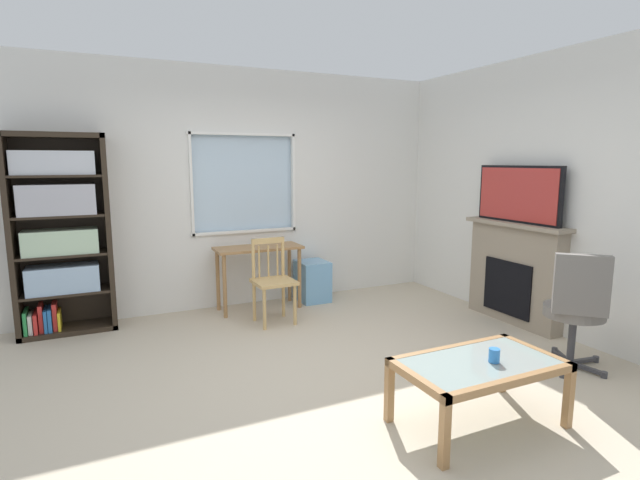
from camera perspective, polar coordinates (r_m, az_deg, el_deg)
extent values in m
cube|color=beige|center=(4.15, -0.14, -15.33)|extent=(6.04, 5.44, 0.02)
cube|color=silver|center=(6.00, -9.21, -3.20)|extent=(5.04, 0.12, 0.87)
cube|color=silver|center=(5.90, -9.72, 15.85)|extent=(5.04, 0.12, 0.74)
cube|color=silver|center=(5.64, -24.82, 5.75)|extent=(1.95, 0.12, 1.17)
cube|color=silver|center=(6.48, 4.30, 6.92)|extent=(1.86, 0.12, 1.17)
cube|color=silver|center=(5.89, -9.05, 6.59)|extent=(1.24, 0.02, 1.17)
cube|color=white|center=(5.87, -8.72, 1.02)|extent=(1.30, 0.06, 0.03)
cube|color=white|center=(5.82, -9.00, 12.17)|extent=(1.30, 0.06, 0.03)
cube|color=white|center=(5.68, -14.88, 6.31)|extent=(0.03, 0.06, 1.17)
cube|color=white|center=(6.02, -3.18, 6.75)|extent=(0.03, 0.06, 1.17)
cube|color=silver|center=(5.41, 25.55, 4.88)|extent=(0.12, 4.64, 2.78)
cube|color=#2D2319|center=(5.48, -32.47, 0.21)|extent=(0.05, 0.38, 1.98)
cube|color=#2D2319|center=(5.44, -23.57, 0.83)|extent=(0.05, 0.38, 1.98)
cube|color=#2D2319|center=(5.40, -28.83, 10.72)|extent=(0.90, 0.38, 0.05)
cube|color=#2D2319|center=(5.65, -27.29, -9.22)|extent=(0.90, 0.38, 0.05)
cube|color=#2D2319|center=(5.62, -27.96, 0.77)|extent=(0.90, 0.02, 1.98)
cube|color=#2D2319|center=(5.55, -27.59, -5.41)|extent=(0.85, 0.36, 0.02)
cube|color=#2D2319|center=(5.47, -27.89, -1.48)|extent=(0.85, 0.36, 0.02)
cube|color=#2D2319|center=(5.42, -28.20, 2.54)|extent=(0.85, 0.36, 0.02)
cube|color=#2D2319|center=(5.39, -28.51, 6.63)|extent=(0.85, 0.36, 0.02)
cube|color=#9EBCDB|center=(5.51, -27.87, -3.99)|extent=(0.65, 0.32, 0.27)
cube|color=#B7D6B2|center=(5.44, -28.10, -0.14)|extent=(0.67, 0.30, 0.24)
cube|color=#B2B2BC|center=(5.40, -28.42, 4.22)|extent=(0.68, 0.33, 0.30)
cube|color=silver|center=(5.38, -28.78, 7.95)|extent=(0.72, 0.28, 0.23)
cube|color=green|center=(5.62, -31.20, -8.16)|extent=(0.03, 0.29, 0.22)
cube|color=white|center=(5.62, -30.77, -8.32)|extent=(0.04, 0.26, 0.19)
cube|color=red|center=(5.62, -30.31, -8.26)|extent=(0.03, 0.29, 0.19)
cube|color=red|center=(5.60, -29.88, -7.85)|extent=(0.04, 0.22, 0.27)
cube|color=#286BB2|center=(5.61, -29.44, -8.08)|extent=(0.03, 0.27, 0.22)
cube|color=#286BB2|center=(5.60, -29.06, -8.03)|extent=(0.03, 0.27, 0.23)
cube|color=red|center=(5.59, -28.63, -7.78)|extent=(0.04, 0.21, 0.27)
cube|color=yellow|center=(5.60, -28.22, -8.18)|extent=(0.02, 0.25, 0.19)
cube|color=#A37547|center=(5.64, -7.25, -0.93)|extent=(0.99, 0.42, 0.03)
cylinder|color=#A37547|center=(5.45, -11.11, -5.37)|extent=(0.04, 0.04, 0.71)
cylinder|color=#A37547|center=(5.72, -2.43, -4.50)|extent=(0.04, 0.04, 0.71)
cylinder|color=#A37547|center=(5.75, -11.89, -4.63)|extent=(0.04, 0.04, 0.71)
cylinder|color=#A37547|center=(6.01, -3.60, -3.85)|extent=(0.04, 0.04, 0.71)
cube|color=tan|center=(5.19, -5.42, -4.91)|extent=(0.43, 0.41, 0.04)
cylinder|color=tan|center=(5.05, -6.53, -8.09)|extent=(0.04, 0.04, 0.43)
cylinder|color=tan|center=(5.17, -2.96, -7.63)|extent=(0.04, 0.04, 0.43)
cylinder|color=tan|center=(5.34, -7.72, -7.15)|extent=(0.04, 0.04, 0.43)
cylinder|color=tan|center=(5.45, -4.32, -6.74)|extent=(0.04, 0.04, 0.43)
cylinder|color=tan|center=(5.23, -7.83, -2.32)|extent=(0.04, 0.04, 0.45)
cylinder|color=tan|center=(5.34, -4.38, -2.01)|extent=(0.04, 0.04, 0.45)
cube|color=tan|center=(5.25, -6.12, -0.07)|extent=(0.36, 0.04, 0.06)
cylinder|color=tan|center=(5.25, -7.15, -2.58)|extent=(0.02, 0.02, 0.35)
cylinder|color=tan|center=(5.29, -6.08, -2.48)|extent=(0.02, 0.02, 0.35)
cylinder|color=tan|center=(5.33, -5.02, -2.38)|extent=(0.02, 0.02, 0.35)
cube|color=#72ADDB|center=(6.04, -0.89, -4.82)|extent=(0.35, 0.40, 0.50)
cube|color=gray|center=(5.59, 21.86, -3.77)|extent=(0.18, 1.13, 1.04)
cube|color=black|center=(5.55, 21.11, -5.24)|extent=(0.03, 0.62, 0.57)
cube|color=gray|center=(5.48, 22.06, 1.72)|extent=(0.26, 1.23, 0.04)
cube|color=black|center=(5.46, 22.26, 5.00)|extent=(0.05, 1.05, 0.59)
cube|color=#B2332D|center=(5.43, 22.05, 4.99)|extent=(0.01, 1.00, 0.54)
cylinder|color=slate|center=(4.60, 27.65, -7.42)|extent=(0.48, 0.48, 0.09)
cube|color=slate|center=(4.32, 28.35, -4.66)|extent=(0.34, 0.34, 0.48)
cylinder|color=#38383D|center=(4.67, 27.43, -10.26)|extent=(0.06, 0.06, 0.42)
cube|color=#38383D|center=(4.72, 25.51, -12.62)|extent=(0.23, 0.22, 0.03)
cylinder|color=#38383D|center=(4.70, 23.78, -12.63)|extent=(0.05, 0.05, 0.05)
cube|color=#38383D|center=(4.61, 26.92, -13.25)|extent=(0.26, 0.16, 0.03)
cylinder|color=#38383D|center=(4.48, 26.58, -13.93)|extent=(0.05, 0.05, 0.05)
cube|color=#38383D|center=(4.68, 28.78, -13.05)|extent=(0.08, 0.28, 0.03)
cylinder|color=#38383D|center=(4.63, 30.37, -13.49)|extent=(0.05, 0.05, 0.05)
cube|color=#38383D|center=(4.83, 28.46, -12.33)|extent=(0.28, 0.08, 0.03)
cylinder|color=#38383D|center=(4.93, 29.63, -12.06)|extent=(0.05, 0.05, 0.05)
cube|color=#38383D|center=(4.85, 26.50, -12.08)|extent=(0.16, 0.27, 0.03)
cylinder|color=#38383D|center=(4.97, 25.80, -11.58)|extent=(0.05, 0.05, 0.05)
cube|color=#8C9E99|center=(3.40, 18.22, -13.46)|extent=(0.96, 0.51, 0.02)
cube|color=#A37547|center=(3.23, 21.73, -15.21)|extent=(1.06, 0.05, 0.05)
cube|color=#A37547|center=(3.59, 15.09, -12.29)|extent=(1.06, 0.05, 0.05)
cube|color=#A37547|center=(3.10, 11.16, -15.72)|extent=(0.05, 0.61, 0.05)
cube|color=#A37547|center=(3.75, 23.94, -11.87)|extent=(0.05, 0.61, 0.05)
cube|color=#A37547|center=(3.01, 14.40, -21.38)|extent=(0.05, 0.05, 0.39)
cube|color=#A37547|center=(3.67, 27.12, -16.26)|extent=(0.05, 0.05, 0.39)
cube|color=#A37547|center=(3.40, 8.12, -17.39)|extent=(0.05, 0.05, 0.39)
cube|color=#A37547|center=(4.00, 20.63, -13.70)|extent=(0.05, 0.05, 0.39)
cylinder|color=#337FD6|center=(3.39, 19.76, -12.62)|extent=(0.07, 0.07, 0.09)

